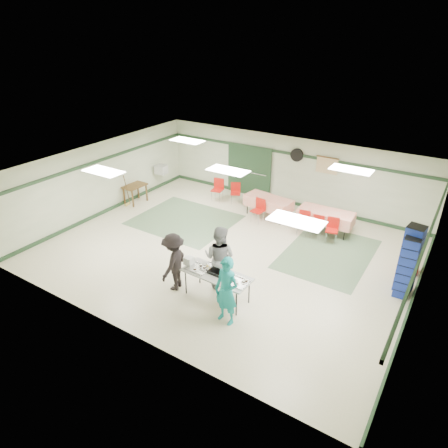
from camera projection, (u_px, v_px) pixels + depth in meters
The scene contains 42 objects.
floor at pixel (228, 250), 12.79m from camera, with size 11.00×11.00×0.00m, color beige.
ceiling at pixel (228, 170), 11.58m from camera, with size 11.00×11.00×0.00m, color silver.
wall_back at pixel (289, 171), 15.57m from camera, with size 11.00×11.00×0.00m, color beige.
wall_front at pixel (120, 285), 8.80m from camera, with size 11.00×11.00×0.00m, color beige.
wall_left at pixel (103, 178), 14.82m from camera, with size 9.00×9.00×0.00m, color beige.
wall_right at pixel (422, 264), 9.55m from camera, with size 9.00×9.00×0.00m, color beige.
trim_back at pixel (290, 154), 15.24m from camera, with size 11.00×0.06×0.10m, color #1F3A22.
baseboard_back at pixel (286, 201), 16.13m from camera, with size 11.00×0.06×0.12m, color #1F3A22.
trim_left at pixel (100, 160), 14.49m from camera, with size 9.00×0.06×0.10m, color #1F3A22.
baseboard_left at pixel (108, 210), 15.39m from camera, with size 9.00×0.06×0.12m, color #1F3A22.
trim_right at pixel (428, 238), 9.25m from camera, with size 9.00×0.06×0.10m, color #1F3A22.
baseboard_right at pixel (410, 307), 10.14m from camera, with size 9.00×0.06×0.12m, color #1F3A22.
green_patch_a at pixel (185, 220), 14.74m from camera, with size 3.50×3.00×0.01m, color #5A7858.
green_patch_b at pixel (328, 254), 12.58m from camera, with size 2.50×3.50×0.01m, color #5A7858.
double_door_left at pixel (239, 169), 16.72m from camera, with size 0.90×0.06×2.10m, color gray.
double_door_right at pixel (259, 173), 16.26m from camera, with size 0.90×0.06×2.10m, color gray.
door_frame at pixel (249, 171), 16.48m from camera, with size 2.00×0.03×2.15m, color #1F3A22.
wall_fan at pixel (297, 155), 15.07m from camera, with size 0.50×0.50×0.10m, color black.
scroll_banner at pixel (327, 166), 14.58m from camera, with size 0.80×0.02×0.60m, color #D4C084.
serving_table at pixel (217, 275), 10.24m from camera, with size 1.87×0.81×0.76m.
sheet_tray_right at pixel (236, 282), 9.88m from camera, with size 0.59×0.45×0.02m, color silver.
sheet_tray_mid at pixel (214, 269), 10.39m from camera, with size 0.60×0.46×0.02m, color silver.
sheet_tray_left at pixel (198, 269), 10.42m from camera, with size 0.57×0.44×0.02m, color silver.
baking_pan at pixel (217, 272), 10.22m from camera, with size 0.44×0.28×0.08m, color black.
foam_box_stack at pixel (189, 261), 10.59m from camera, with size 0.23×0.21×0.21m, color white.
volunteer_teal at pixel (226, 291), 9.37m from camera, with size 0.64×0.42×1.76m, color teal.
volunteer_grey at pixel (219, 258), 10.64m from camera, with size 0.89×0.69×1.83m, color gray.
volunteer_dark at pixel (174, 262), 10.62m from camera, with size 1.06×0.61×1.65m, color black.
dining_table_a at pixel (326, 216), 13.72m from camera, with size 1.89×0.89×0.77m.
dining_table_b at pixel (268, 202), 14.77m from camera, with size 1.87×1.02×0.77m.
chair_a at pixel (317, 224), 13.36m from camera, with size 0.40×0.40×0.79m.
chair_b at pixel (304, 220), 13.58m from camera, with size 0.45×0.45×0.83m.
chair_c at pixel (332, 227), 13.10m from camera, with size 0.47×0.47×0.84m.
chair_d at pixel (259, 208), 14.40m from camera, with size 0.46×0.46×0.88m.
chair_loose_a at pixel (236, 191), 15.97m from camera, with size 0.52×0.52×0.83m.
chair_loose_b at pixel (218, 187), 16.15m from camera, with size 0.50×0.50×0.92m.
crate_stack_blue_a at pixel (406, 268), 10.27m from camera, with size 0.38×0.38×1.75m, color navy.
crate_stack_red at pixel (413, 256), 11.45m from camera, with size 0.41×0.41×1.08m, color maroon.
crate_stack_blue_b at pixel (409, 259), 10.45m from camera, with size 0.43×0.43×1.94m, color navy.
printer_table at pixel (135, 187), 15.90m from camera, with size 0.64×0.95×0.74m.
office_printer at pixel (161, 169), 17.00m from camera, with size 0.46×0.40×0.36m, color #ABABA7.
broom at pixel (127, 190), 15.67m from camera, with size 0.03×0.03×1.26m, color brown.
Camera 1 is at (5.83, -9.38, 6.51)m, focal length 32.00 mm.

